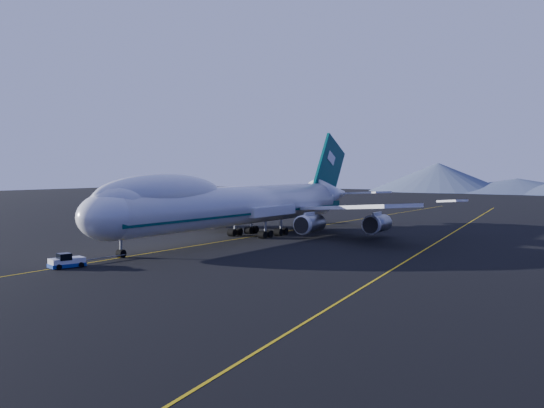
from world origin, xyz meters
The scene contains 5 objects.
ground centered at (0.00, 0.00, 0.00)m, with size 500.00×500.00×0.00m, color black.
taxiway_line_main centered at (0.00, 0.00, 0.01)m, with size 0.25×220.00×0.01m, color gold.
taxiway_line_side centered at (30.00, 10.00, 0.01)m, with size 0.25×200.00×0.01m, color gold.
boeing_747 centered at (0.00, 0.03, 5.81)m, with size 59.62×72.43×19.37m.
pushback_tug centered at (0.68, -35.65, 0.56)m, with size 3.21×4.50×1.77m.
Camera 1 is at (60.15, -82.04, 11.62)m, focal length 40.00 mm.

